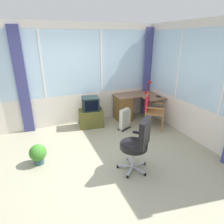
{
  "coord_description": "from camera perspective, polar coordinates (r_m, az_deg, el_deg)",
  "views": [
    {
      "loc": [
        -1.07,
        -3.13,
        2.31
      ],
      "look_at": [
        0.59,
        0.77,
        0.66
      ],
      "focal_mm": 30.73,
      "sensor_mm": 36.0,
      "label": 1
    }
  ],
  "objects": [
    {
      "name": "north_window_panel",
      "position": [
        5.31,
        -11.23,
        10.35
      ],
      "size": [
        4.67,
        0.07,
        2.68
      ],
      "color": "silver",
      "rests_on": "ground"
    },
    {
      "name": "desk",
      "position": [
        5.67,
        3.93,
        1.63
      ],
      "size": [
        1.23,
        1.0,
        0.74
      ],
      "color": "brown",
      "rests_on": "ground"
    },
    {
      "name": "office_chair",
      "position": [
        3.43,
        7.79,
        -8.71
      ],
      "size": [
        0.61,
        0.61,
        1.04
      ],
      "color": "#B7B7BF",
      "rests_on": "ground"
    },
    {
      "name": "east_window_panel",
      "position": [
        4.75,
        24.28,
        7.63
      ],
      "size": [
        0.07,
        3.9,
        2.68
      ],
      "color": "silver",
      "rests_on": "ground"
    },
    {
      "name": "curtain_corner",
      "position": [
        6.06,
        10.57,
        11.28
      ],
      "size": [
        0.26,
        0.08,
        2.58
      ],
      "primitive_type": "cube",
      "rotation": [
        0.0,
        0.0,
        0.04
      ],
      "color": "#444582",
      "rests_on": "ground"
    },
    {
      "name": "tv_remote",
      "position": [
        5.58,
        13.68,
        4.49
      ],
      "size": [
        0.07,
        0.16,
        0.02
      ],
      "primitive_type": "cube",
      "rotation": [
        0.0,
        0.0,
        0.17
      ],
      "color": "black",
      "rests_on": "desk"
    },
    {
      "name": "curtain_north_left",
      "position": [
        5.13,
        -25.22,
        7.85
      ],
      "size": [
        0.26,
        0.1,
        2.58
      ],
      "primitive_type": "cube",
      "rotation": [
        0.0,
        0.0,
        -0.13
      ],
      "color": "#444582",
      "rests_on": "ground"
    },
    {
      "name": "desk_lamp",
      "position": [
        5.85,
        11.14,
        7.97
      ],
      "size": [
        0.23,
        0.2,
        0.39
      ],
      "color": "red",
      "rests_on": "desk"
    },
    {
      "name": "space_heater",
      "position": [
        5.11,
        3.92,
        -2.02
      ],
      "size": [
        0.41,
        0.31,
        0.57
      ],
      "color": "silver",
      "rests_on": "ground"
    },
    {
      "name": "ground",
      "position": [
        4.05,
        -3.5,
        -14.01
      ],
      "size": [
        5.67,
        4.9,
        0.06
      ],
      "primitive_type": "cube",
      "color": "#9B967D"
    },
    {
      "name": "tv_on_stand",
      "position": [
        5.26,
        -6.26,
        -0.43
      ],
      "size": [
        0.7,
        0.53,
        0.83
      ],
      "color": "brown",
      "rests_on": "ground"
    },
    {
      "name": "wooden_armchair",
      "position": [
        5.18,
        11.39,
        1.56
      ],
      "size": [
        0.68,
        0.68,
        0.93
      ],
      "color": "#9B6636",
      "rests_on": "ground"
    },
    {
      "name": "potted_plant",
      "position": [
        4.02,
        -21.16,
        -11.46
      ],
      "size": [
        0.32,
        0.32,
        0.41
      ],
      "color": "#305152",
      "rests_on": "ground"
    }
  ]
}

